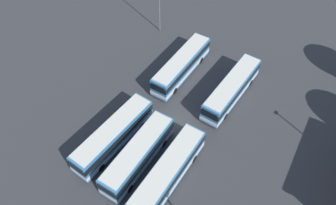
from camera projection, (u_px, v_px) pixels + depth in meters
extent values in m
plane|color=#333335|center=(176.00, 121.00, 43.23)|extent=(94.73, 94.73, 0.00)
cube|color=teal|center=(182.00, 66.00, 47.67)|extent=(12.54, 3.85, 2.92)
cube|color=beige|center=(182.00, 58.00, 46.51)|extent=(12.03, 3.59, 0.14)
cube|color=black|center=(182.00, 63.00, 47.32)|extent=(12.60, 3.89, 0.93)
cube|color=silver|center=(181.00, 70.00, 48.28)|extent=(12.60, 3.89, 0.58)
cube|color=black|center=(158.00, 89.00, 43.83)|extent=(0.28, 2.12, 1.07)
cylinder|color=black|center=(174.00, 91.00, 46.09)|extent=(1.03, 0.40, 1.00)
cylinder|color=black|center=(160.00, 84.00, 46.93)|extent=(1.03, 0.40, 1.00)
cylinder|color=black|center=(201.00, 60.00, 50.30)|extent=(1.03, 0.40, 1.00)
cylinder|color=black|center=(187.00, 55.00, 51.15)|extent=(1.03, 0.40, 1.00)
cube|color=teal|center=(232.00, 89.00, 44.59)|extent=(12.34, 3.35, 2.92)
cube|color=beige|center=(233.00, 81.00, 43.43)|extent=(11.84, 3.11, 0.14)
cube|color=black|center=(232.00, 87.00, 44.23)|extent=(12.40, 3.39, 0.93)
cube|color=silver|center=(231.00, 93.00, 45.20)|extent=(12.40, 3.39, 0.58)
cube|color=black|center=(209.00, 115.00, 40.88)|extent=(0.19, 2.12, 1.07)
cylinder|color=black|center=(225.00, 116.00, 43.06)|extent=(1.02, 0.36, 1.00)
cylinder|color=black|center=(209.00, 108.00, 43.96)|extent=(1.02, 0.36, 1.00)
cylinder|color=black|center=(250.00, 83.00, 47.11)|extent=(1.02, 0.36, 1.00)
cylinder|color=black|center=(235.00, 76.00, 48.01)|extent=(1.02, 0.36, 1.00)
cube|color=teal|center=(114.00, 135.00, 39.56)|extent=(12.14, 3.18, 2.92)
cube|color=beige|center=(112.00, 127.00, 38.41)|extent=(11.65, 2.94, 0.14)
cube|color=black|center=(113.00, 133.00, 39.21)|extent=(12.20, 3.22, 0.93)
cube|color=silver|center=(114.00, 139.00, 40.18)|extent=(12.20, 3.22, 0.58)
cube|color=black|center=(76.00, 168.00, 35.94)|extent=(0.16, 2.12, 1.07)
cylinder|color=black|center=(101.00, 167.00, 38.08)|extent=(1.01, 0.35, 1.00)
cylinder|color=black|center=(86.00, 157.00, 38.99)|extent=(1.01, 0.35, 1.00)
cylinder|color=black|center=(141.00, 126.00, 42.04)|extent=(1.01, 0.35, 1.00)
cylinder|color=black|center=(127.00, 117.00, 42.95)|extent=(1.01, 0.35, 1.00)
cube|color=teal|center=(138.00, 155.00, 37.76)|extent=(11.54, 3.88, 2.92)
cube|color=beige|center=(137.00, 147.00, 36.60)|extent=(11.07, 3.63, 0.14)
cube|color=black|center=(138.00, 152.00, 37.41)|extent=(11.60, 3.93, 0.93)
cube|color=silver|center=(139.00, 158.00, 38.37)|extent=(11.60, 3.93, 0.58)
cube|color=black|center=(106.00, 191.00, 34.18)|extent=(0.31, 2.12, 1.07)
cylinder|color=black|center=(129.00, 188.00, 36.34)|extent=(1.03, 0.41, 1.00)
cylinder|color=black|center=(113.00, 178.00, 37.17)|extent=(1.03, 0.41, 1.00)
cylinder|color=black|center=(163.00, 144.00, 40.24)|extent=(1.03, 0.41, 1.00)
cylinder|color=black|center=(147.00, 135.00, 41.07)|extent=(1.03, 0.41, 1.00)
cube|color=teal|center=(168.00, 173.00, 36.22)|extent=(12.41, 3.86, 2.92)
cube|color=beige|center=(168.00, 166.00, 35.07)|extent=(11.90, 3.60, 0.14)
cube|color=black|center=(168.00, 171.00, 35.87)|extent=(12.47, 3.90, 0.93)
cube|color=silver|center=(168.00, 176.00, 36.84)|extent=(12.47, 3.90, 0.58)
cylinder|color=black|center=(140.00, 199.00, 35.51)|extent=(1.03, 0.40, 1.00)
cylinder|color=black|center=(194.00, 159.00, 38.84)|extent=(1.03, 0.40, 1.00)
cylinder|color=black|center=(177.00, 150.00, 39.68)|extent=(1.03, 0.40, 1.00)
cylinder|color=slate|center=(159.00, 6.00, 52.49)|extent=(0.16, 0.16, 9.48)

